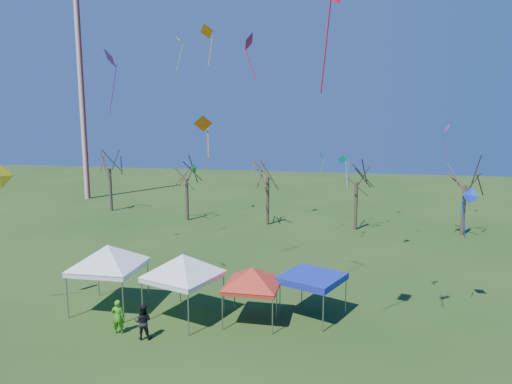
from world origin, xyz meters
TOP-DOWN VIEW (x-y plane):
  - ground at (0.00, 0.00)m, footprint 140.00×140.00m
  - radio_mast at (-28.00, 34.00)m, footprint 0.70×0.70m
  - tree_0 at (-20.85, 27.38)m, footprint 3.83×3.83m
  - tree_1 at (-10.77, 24.65)m, footprint 3.42×3.42m
  - tree_2 at (-2.37, 24.38)m, footprint 3.71×3.71m
  - tree_3 at (6.03, 24.04)m, footprint 3.59×3.59m
  - tree_4 at (15.36, 24.00)m, footprint 3.58×3.58m
  - tent_white_west at (-7.05, 2.89)m, footprint 4.68×4.68m
  - tent_white_mid at (-2.68, 2.61)m, footprint 4.26×4.26m
  - tent_red at (0.88, 2.95)m, footprint 3.76×3.76m
  - tent_blue at (3.78, 4.22)m, footprint 3.73×3.73m
  - person_dark at (-3.72, 0.04)m, footprint 0.93×0.78m
  - person_green at (-5.14, 0.29)m, footprint 0.69×0.53m
  - kite_1 at (-1.54, 2.88)m, footprint 1.06×0.83m
  - kite_22 at (4.79, 19.18)m, footprint 0.96×0.85m
  - kite_27 at (0.79, 2.62)m, footprint 0.61×0.96m
  - kite_8 at (-6.91, 3.93)m, footprint 1.30×1.34m
  - kite_13 at (-7.84, 18.95)m, footprint 0.66×0.92m
  - kite_19 at (2.92, 22.07)m, footprint 0.64×0.86m
  - kite_14 at (-11.99, 1.32)m, footprint 1.23×1.29m
  - kite_2 at (-10.67, 23.55)m, footprint 1.11×1.48m
  - kite_12 at (12.85, 20.59)m, footprint 0.66×0.95m
  - kite_24 at (-3.11, 8.54)m, footprint 1.08×0.82m
  - kite_17 at (11.55, 6.16)m, footprint 0.88×0.84m

SIDE VIEW (x-z plane):
  - ground at x=0.00m, z-range 0.00..0.00m
  - person_dark at x=-3.72m, z-range 0.00..1.69m
  - person_green at x=-5.14m, z-range 0.00..1.69m
  - tent_blue at x=3.78m, z-range 0.94..3.18m
  - tent_red at x=0.88m, z-range 1.02..4.33m
  - tent_white_mid at x=-2.68m, z-range 1.21..5.17m
  - tent_white_west at x=-7.05m, z-range 1.27..5.40m
  - tree_1 at x=-10.77m, z-range 2.02..9.56m
  - kite_13 at x=-7.84m, z-range 4.79..7.11m
  - tree_4 at x=15.36m, z-range 2.12..10.00m
  - tree_3 at x=6.03m, z-range 2.12..10.03m
  - tree_2 at x=-2.37m, z-range 2.20..10.38m
  - kite_17 at x=11.55m, z-range 4.92..7.71m
  - tree_0 at x=-20.85m, z-range 2.27..10.70m
  - kite_22 at x=4.79m, z-range 5.48..8.26m
  - kite_19 at x=2.92m, z-range 5.94..8.03m
  - kite_14 at x=-11.99m, z-range 5.54..9.07m
  - kite_12 at x=12.85m, z-range 8.06..10.77m
  - kite_1 at x=-1.54m, z-range 8.95..11.04m
  - radio_mast at x=-28.00m, z-range 0.00..25.00m
  - kite_8 at x=-6.91m, z-range 11.62..15.09m
  - kite_27 at x=0.79m, z-range 12.58..14.84m
  - kite_24 at x=-3.11m, z-range 14.13..16.61m
  - kite_2 at x=-10.67m, z-range 15.80..19.10m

